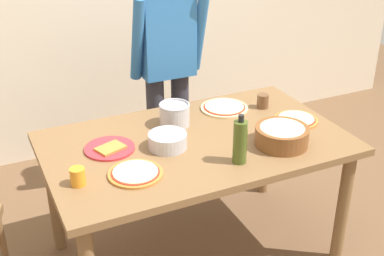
# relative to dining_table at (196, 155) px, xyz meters

# --- Properties ---
(ground) EXTENTS (8.00, 8.00, 0.00)m
(ground) POSITION_rel_dining_table_xyz_m (0.00, 0.00, -0.67)
(ground) COLOR brown
(dining_table) EXTENTS (1.60, 0.96, 0.76)m
(dining_table) POSITION_rel_dining_table_xyz_m (0.00, 0.00, 0.00)
(dining_table) COLOR brown
(dining_table) RESTS_ON ground
(person_cook) EXTENTS (0.49, 0.25, 1.62)m
(person_cook) POSITION_rel_dining_table_xyz_m (0.15, 0.76, 0.27)
(person_cook) COLOR #2D2D38
(person_cook) RESTS_ON ground
(pizza_raw_on_board) EXTENTS (0.29, 0.29, 0.02)m
(pizza_raw_on_board) POSITION_rel_dining_table_xyz_m (0.33, 0.29, 0.10)
(pizza_raw_on_board) COLOR beige
(pizza_raw_on_board) RESTS_ON dining_table
(pizza_cooked_on_tray) EXTENTS (0.26, 0.26, 0.02)m
(pizza_cooked_on_tray) POSITION_rel_dining_table_xyz_m (-0.41, -0.19, 0.10)
(pizza_cooked_on_tray) COLOR #C67A33
(pizza_cooked_on_tray) RESTS_ON dining_table
(pizza_second_cooked) EXTENTS (0.25, 0.25, 0.02)m
(pizza_second_cooked) POSITION_rel_dining_table_xyz_m (0.62, -0.03, 0.10)
(pizza_second_cooked) COLOR #C67A33
(pizza_second_cooked) RESTS_ON dining_table
(plate_with_slice) EXTENTS (0.26, 0.26, 0.02)m
(plate_with_slice) POSITION_rel_dining_table_xyz_m (-0.45, 0.09, 0.10)
(plate_with_slice) COLOR red
(plate_with_slice) RESTS_ON dining_table
(popcorn_bowl) EXTENTS (0.28, 0.28, 0.11)m
(popcorn_bowl) POSITION_rel_dining_table_xyz_m (0.38, -0.23, 0.15)
(popcorn_bowl) COLOR brown
(popcorn_bowl) RESTS_ON dining_table
(mixing_bowl_steel) EXTENTS (0.20, 0.20, 0.08)m
(mixing_bowl_steel) POSITION_rel_dining_table_xyz_m (-0.17, -0.01, 0.13)
(mixing_bowl_steel) COLOR #B7B7BC
(mixing_bowl_steel) RESTS_ON dining_table
(olive_oil_bottle) EXTENTS (0.07, 0.07, 0.26)m
(olive_oil_bottle) POSITION_rel_dining_table_xyz_m (0.09, -0.30, 0.20)
(olive_oil_bottle) COLOR #47561E
(olive_oil_bottle) RESTS_ON dining_table
(steel_pot) EXTENTS (0.17, 0.17, 0.13)m
(steel_pot) POSITION_rel_dining_table_xyz_m (-0.03, 0.22, 0.16)
(steel_pot) COLOR #B7B7BC
(steel_pot) RESTS_ON dining_table
(cup_orange) EXTENTS (0.07, 0.07, 0.08)m
(cup_orange) POSITION_rel_dining_table_xyz_m (-0.67, -0.16, 0.13)
(cup_orange) COLOR orange
(cup_orange) RESTS_ON dining_table
(cup_small_brown) EXTENTS (0.07, 0.07, 0.08)m
(cup_small_brown) POSITION_rel_dining_table_xyz_m (0.55, 0.21, 0.13)
(cup_small_brown) COLOR brown
(cup_small_brown) RESTS_ON dining_table
(avocado) EXTENTS (0.06, 0.06, 0.07)m
(avocado) POSITION_rel_dining_table_xyz_m (0.06, 0.35, 0.13)
(avocado) COLOR #2D4219
(avocado) RESTS_ON dining_table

